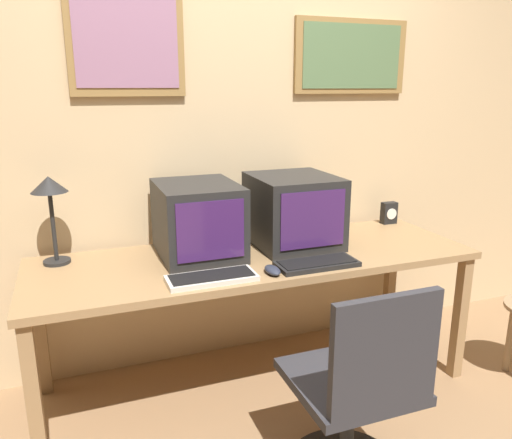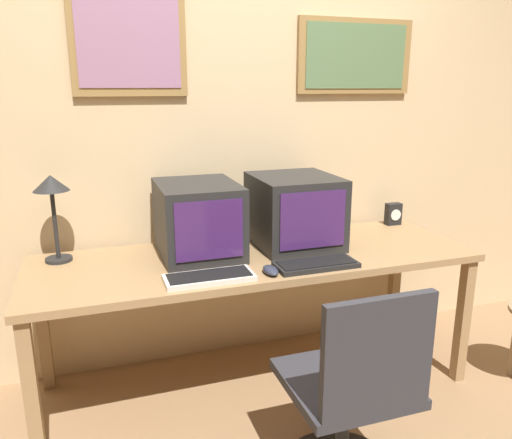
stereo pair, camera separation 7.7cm
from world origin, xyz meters
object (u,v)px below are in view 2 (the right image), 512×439
object	(u,v)px
keyboard_side	(316,264)
desk_lamp	(52,194)
monitor_right	(295,211)
office_chair	(352,404)
monitor_left	(198,219)
keyboard_main	(209,277)
desk_clock	(393,214)
mouse_near_keyboard	(271,270)

from	to	relation	value
keyboard_side	desk_lamp	xyz separation A→B (m)	(-1.14, 0.47, 0.32)
monitor_right	office_chair	size ratio (longest dim) A/B	0.53
monitor_left	keyboard_side	xyz separation A→B (m)	(0.48, -0.36, -0.17)
keyboard_main	office_chair	bearing A→B (deg)	-52.62
monitor_right	desk_clock	xyz separation A→B (m)	(0.73, 0.17, -0.12)
keyboard_main	desk_clock	size ratio (longest dim) A/B	2.96
keyboard_main	monitor_left	bearing A→B (deg)	84.49
monitor_left	mouse_near_keyboard	world-z (taller)	monitor_left
desk_clock	monitor_right	bearing A→B (deg)	-166.64
keyboard_main	desk_clock	bearing A→B (deg)	22.29
monitor_right	desk_clock	bearing A→B (deg)	13.36
keyboard_side	desk_clock	xyz separation A→B (m)	(0.76, 0.52, 0.05)
monitor_right	desk_lamp	xyz separation A→B (m)	(-1.18, 0.12, 0.15)
monitor_left	keyboard_side	size ratio (longest dim) A/B	1.23
keyboard_side	office_chair	distance (m)	0.66
keyboard_main	keyboard_side	world-z (taller)	same
monitor_right	mouse_near_keyboard	size ratio (longest dim) A/B	3.83
monitor_left	monitor_right	bearing A→B (deg)	-1.20
monitor_right	desk_lamp	distance (m)	1.19
keyboard_side	office_chair	xyz separation A→B (m)	(-0.09, -0.54, -0.36)
monitor_left	keyboard_main	xyz separation A→B (m)	(-0.03, -0.36, -0.17)
keyboard_main	desk_lamp	bearing A→B (deg)	143.10
monitor_right	office_chair	xyz separation A→B (m)	(-0.13, -0.89, -0.54)
keyboard_side	mouse_near_keyboard	distance (m)	0.23
monitor_right	keyboard_main	xyz separation A→B (m)	(-0.55, -0.35, -0.17)
monitor_left	desk_clock	size ratio (longest dim) A/B	3.62
desk_clock	office_chair	distance (m)	1.43
desk_lamp	office_chair	bearing A→B (deg)	-44.20
keyboard_main	mouse_near_keyboard	bearing A→B (deg)	-3.74
monitor_left	monitor_right	xyz separation A→B (m)	(0.51, -0.01, 0.00)
mouse_near_keyboard	desk_clock	distance (m)	1.13
keyboard_main	office_chair	size ratio (longest dim) A/B	0.45
keyboard_main	desk_clock	world-z (taller)	desk_clock
monitor_left	desk_clock	world-z (taller)	monitor_left
office_chair	desk_clock	bearing A→B (deg)	51.21
monitor_left	keyboard_main	bearing A→B (deg)	-95.51
desk_lamp	office_chair	distance (m)	1.61
keyboard_side	office_chair	size ratio (longest dim) A/B	0.44
monitor_left	desk_clock	xyz separation A→B (m)	(1.24, 0.16, -0.11)
mouse_near_keyboard	desk_lamp	bearing A→B (deg)	151.58
mouse_near_keyboard	desk_clock	size ratio (longest dim) A/B	0.91
desk_lamp	office_chair	world-z (taller)	desk_lamp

